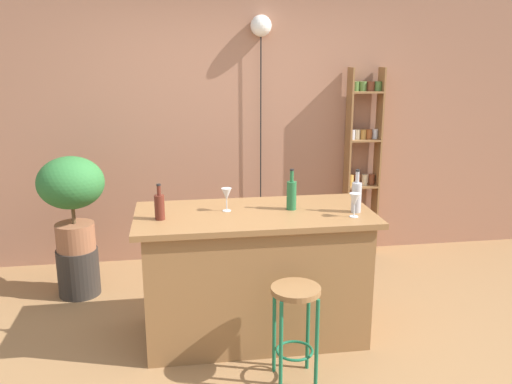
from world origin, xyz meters
TOP-DOWN VIEW (x-y plane):
  - ground at (0.00, 0.00)m, footprint 12.00×12.00m
  - back_wall at (0.00, 1.95)m, footprint 6.40×0.10m
  - kitchen_counter at (0.00, 0.30)m, footprint 1.65×0.79m
  - bar_stool at (0.16, -0.32)m, footprint 0.31×0.31m
  - spice_shelf at (1.31, 1.79)m, footprint 0.33×0.18m
  - plant_stool at (-1.38, 1.18)m, footprint 0.35×0.35m
  - potted_plant at (-1.38, 1.18)m, footprint 0.54×0.49m
  - bottle_sauce_amber at (-0.65, 0.23)m, footprint 0.07×0.07m
  - bottle_wine_red at (0.70, 0.20)m, footprint 0.07×0.07m
  - bottle_vinegar at (0.27, 0.33)m, footprint 0.07×0.07m
  - wine_glass_left at (0.65, 0.09)m, footprint 0.07×0.07m
  - wine_glass_center at (-0.19, 0.36)m, footprint 0.07×0.07m
  - pendant_globe_light at (0.29, 1.84)m, footprint 0.20×0.20m

SIDE VIEW (x-z plane):
  - ground at x=0.00m, z-range 0.00..0.00m
  - plant_stool at x=-1.38m, z-range 0.00..0.40m
  - bar_stool at x=0.16m, z-range 0.15..0.78m
  - kitchen_counter at x=0.00m, z-range 0.00..0.93m
  - potted_plant at x=-1.38m, z-range 0.50..1.30m
  - spice_shelf at x=1.31m, z-range 0.03..1.90m
  - bottle_sauce_amber at x=-0.65m, z-range 0.90..1.14m
  - bottle_vinegar at x=0.27m, z-range 0.89..1.18m
  - bottle_wine_red at x=0.70m, z-range 0.89..1.19m
  - wine_glass_left at x=0.65m, z-range 0.96..1.13m
  - wine_glass_center at x=-0.19m, z-range 0.96..1.13m
  - back_wall at x=0.00m, z-range 0.00..2.80m
  - pendant_globe_light at x=0.29m, z-range 1.02..3.36m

